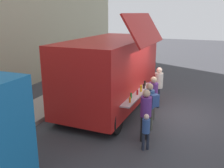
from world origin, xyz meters
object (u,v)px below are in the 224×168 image
at_px(trash_bin, 99,72).
at_px(child_near_queue, 146,129).
at_px(customer_mid_with_backpack, 150,103).
at_px(customer_rear_waiting, 146,111).
at_px(food_truck_main, 110,72).
at_px(customer_extra_browsing, 159,84).
at_px(customer_front_ordering, 153,95).

bearing_deg(trash_bin, child_near_queue, -146.52).
bearing_deg(customer_mid_with_backpack, customer_rear_waiting, 132.27).
distance_m(food_truck_main, trash_bin, 4.80).
bearing_deg(customer_extra_browsing, child_near_queue, 81.25).
height_order(food_truck_main, trash_bin, food_truck_main).
relative_size(customer_rear_waiting, child_near_queue, 1.49).
distance_m(food_truck_main, customer_front_ordering, 2.08).
distance_m(customer_rear_waiting, customer_extra_browsing, 3.06).
xyz_separation_m(customer_front_ordering, customer_extra_browsing, (1.52, 0.08, 0.02)).
relative_size(customer_mid_with_backpack, customer_rear_waiting, 1.00).
bearing_deg(trash_bin, customer_rear_waiting, -145.20).
bearing_deg(customer_rear_waiting, customer_front_ordering, -51.90).
relative_size(food_truck_main, customer_rear_waiting, 3.33).
distance_m(food_truck_main, customer_extra_browsing, 2.08).
height_order(food_truck_main, child_near_queue, food_truck_main).
xyz_separation_m(trash_bin, customer_mid_with_backpack, (-5.57, -4.30, 0.55)).
xyz_separation_m(food_truck_main, child_near_queue, (-2.72, -2.16, -0.90)).
bearing_deg(customer_mid_with_backpack, trash_bin, -13.08).
relative_size(customer_rear_waiting, customer_extra_browsing, 0.97).
height_order(customer_rear_waiting, customer_extra_browsing, customer_extra_browsing).
height_order(customer_front_ordering, customer_extra_browsing, customer_extra_browsing).
bearing_deg(customer_mid_with_backpack, customer_extra_browsing, -46.72).
height_order(customer_rear_waiting, child_near_queue, customer_rear_waiting).
bearing_deg(trash_bin, food_truck_main, -150.19).
xyz_separation_m(food_truck_main, customer_extra_browsing, (0.87, -1.81, -0.55)).
distance_m(customer_mid_with_backpack, child_near_queue, 1.28).
distance_m(customer_mid_with_backpack, customer_extra_browsing, 2.39).
bearing_deg(customer_extra_browsing, food_truck_main, 11.44).
relative_size(trash_bin, customer_rear_waiting, 0.56).
distance_m(customer_extra_browsing, child_near_queue, 3.63).
relative_size(customer_front_ordering, customer_extra_browsing, 0.98).
bearing_deg(customer_front_ordering, child_near_queue, 106.25).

